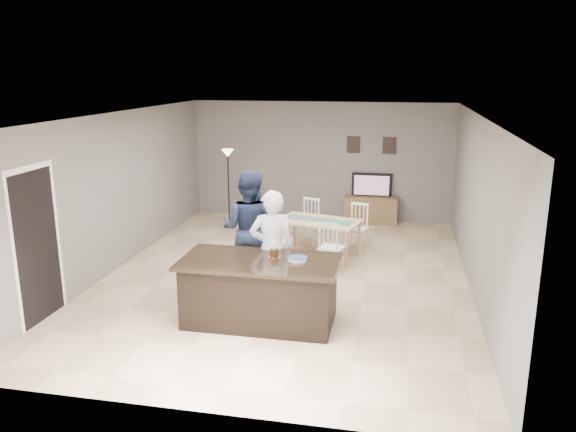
% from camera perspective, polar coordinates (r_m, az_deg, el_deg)
% --- Properties ---
extents(floor, '(8.00, 8.00, 0.00)m').
position_cam_1_polar(floor, '(9.57, -0.19, -6.13)').
color(floor, tan).
rests_on(floor, ground).
extents(room_shell, '(8.00, 8.00, 8.00)m').
position_cam_1_polar(room_shell, '(9.11, -0.19, 3.79)').
color(room_shell, slate).
rests_on(room_shell, floor).
extents(kitchen_island, '(2.15, 1.10, 0.90)m').
position_cam_1_polar(kitchen_island, '(7.77, -2.86, -7.59)').
color(kitchen_island, black).
rests_on(kitchen_island, floor).
extents(tv_console, '(1.20, 0.40, 0.60)m').
position_cam_1_polar(tv_console, '(12.93, 8.39, 0.63)').
color(tv_console, brown).
rests_on(tv_console, floor).
extents(television, '(0.91, 0.12, 0.53)m').
position_cam_1_polar(television, '(12.87, 8.50, 3.14)').
color(television, black).
rests_on(television, tv_console).
extents(tv_screen_glow, '(0.78, 0.00, 0.78)m').
position_cam_1_polar(tv_screen_glow, '(12.79, 8.48, 3.10)').
color(tv_screen_glow, '#DB5618').
rests_on(tv_screen_glow, tv_console).
extents(picture_frames, '(1.10, 0.02, 0.38)m').
position_cam_1_polar(picture_frames, '(12.86, 8.46, 7.14)').
color(picture_frames, black).
rests_on(picture_frames, room_shell).
extents(doorway, '(0.00, 2.10, 2.65)m').
position_cam_1_polar(doorway, '(8.32, -24.24, -1.55)').
color(doorway, black).
rests_on(doorway, floor).
extents(woman, '(0.74, 0.60, 1.75)m').
position_cam_1_polar(woman, '(8.12, -1.66, -3.42)').
color(woman, silver).
rests_on(woman, floor).
extents(man, '(1.00, 0.83, 1.87)m').
position_cam_1_polar(man, '(8.97, -3.97, -1.28)').
color(man, '#192137').
rests_on(man, floor).
extents(birthday_cake, '(0.16, 0.16, 0.25)m').
position_cam_1_polar(birthday_cake, '(7.71, -1.43, -3.76)').
color(birthday_cake, gold).
rests_on(birthday_cake, kitchen_island).
extents(plate_stack, '(0.27, 0.27, 0.04)m').
position_cam_1_polar(plate_stack, '(7.59, 0.97, -4.36)').
color(plate_stack, white).
rests_on(plate_stack, kitchen_island).
extents(dining_table, '(1.79, 1.97, 0.91)m').
position_cam_1_polar(dining_table, '(10.43, 3.16, -1.06)').
color(dining_table, tan).
rests_on(dining_table, floor).
extents(floor_lamp, '(0.26, 0.26, 1.73)m').
position_cam_1_polar(floor_lamp, '(12.30, -6.12, 4.96)').
color(floor_lamp, black).
rests_on(floor_lamp, floor).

